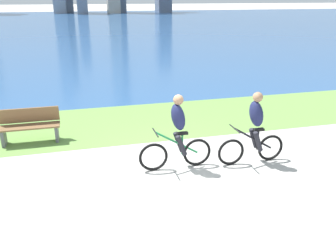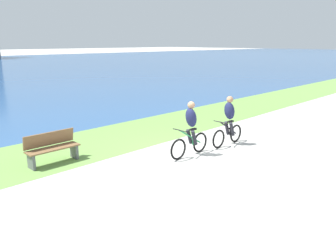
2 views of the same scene
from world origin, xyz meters
name	(u,v)px [view 1 (image 1 of 2)]	position (x,y,z in m)	size (l,w,h in m)	color
ground_plane	(173,171)	(0.00, 0.00, 0.00)	(300.00, 300.00, 0.00)	#B2AFA8
grass_strip_bayside	(144,121)	(0.00, 3.35, 0.00)	(120.00, 3.39, 0.01)	#6B9947
bay_water_surface	(88,24)	(0.00, 43.55, 0.00)	(300.00, 77.02, 0.00)	#2D568C
cyclist_lead	(177,133)	(0.12, 0.12, 0.84)	(1.64, 0.52, 1.68)	black
cyclist_trailing	(254,128)	(1.86, -0.04, 0.83)	(1.61, 0.52, 1.66)	black
bench_near_path	(30,126)	(-3.16, 2.48, 0.45)	(1.50, 0.47, 0.90)	brown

